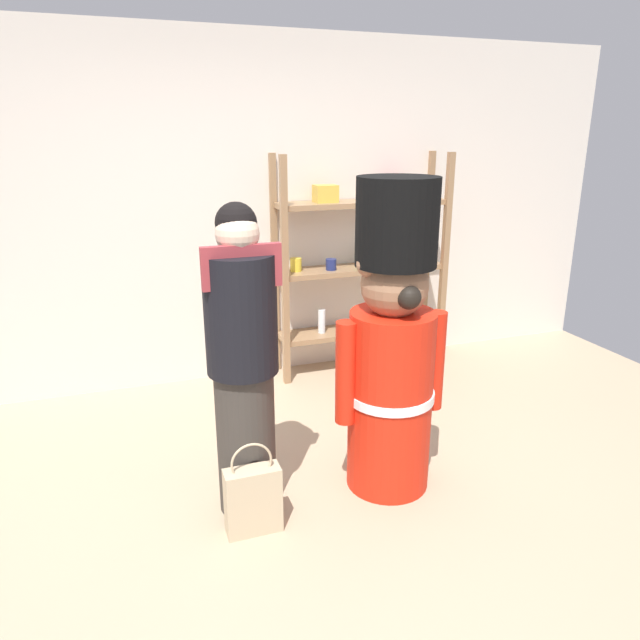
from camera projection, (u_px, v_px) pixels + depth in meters
The scene contains 6 objects.
ground_plane at pixel (344, 531), 2.92m from camera, with size 6.40×6.40×0.00m, color tan.
back_wall at pixel (241, 213), 4.49m from camera, with size 6.40×0.12×2.60m, color silver.
merchandise_shelf at pixel (362, 262), 4.71m from camera, with size 1.41×0.35×1.74m.
teddy_bear_guard at pixel (392, 349), 3.08m from camera, with size 0.63×0.47×1.69m.
person_shopper at pixel (243, 362), 2.87m from camera, with size 0.37×0.35×1.59m.
shopping_bag at pixel (253, 499), 2.86m from camera, with size 0.27×0.11×0.49m.
Camera 1 is at (-0.93, -2.27, 1.90)m, focal length 32.89 mm.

